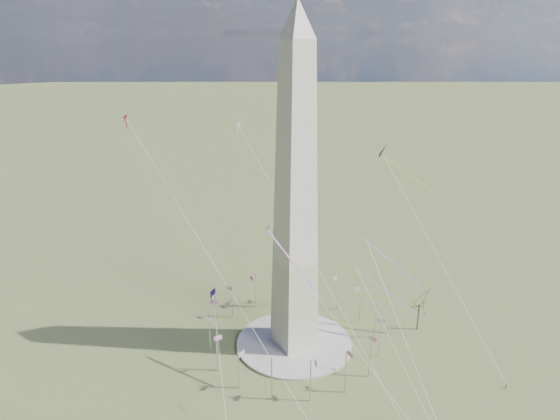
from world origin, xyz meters
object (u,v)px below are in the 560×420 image
person_east (506,386)px  tree_near (420,303)px  kite_delta_black (385,155)px  washington_monument (296,199)px

person_east → tree_near: bearing=-113.1°
person_east → kite_delta_black: 75.10m
washington_monument → tree_near: size_ratio=7.24×
washington_monument → person_east: size_ratio=65.81×
washington_monument → tree_near: (39.40, -13.47, -38.10)m
washington_monument → person_east: 77.37m
tree_near → kite_delta_black: 49.26m
tree_near → person_east: size_ratio=9.10×
washington_monument → tree_near: bearing=-18.9°
washington_monument → kite_delta_black: size_ratio=6.03×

